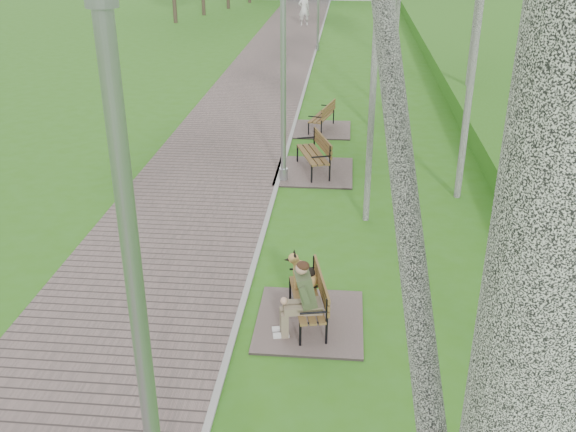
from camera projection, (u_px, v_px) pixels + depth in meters
name	position (u px, v px, depth m)	size (l,w,h in m)	color
walkway	(263.00, 79.00, 25.38)	(3.50, 67.00, 0.04)	#61544F
kerb	(307.00, 80.00, 25.23)	(0.10, 67.00, 0.05)	#999993
bench_main	(304.00, 301.00, 9.94)	(1.68, 1.86, 1.46)	#61544F
bench_second	(313.00, 164.00, 16.00)	(1.91, 2.12, 1.17)	#61544F
bench_third	(321.00, 124.00, 19.22)	(1.67, 1.85, 1.02)	#61544F
lamp_post_near	(146.00, 384.00, 4.82)	(0.22, 0.22, 5.61)	#919398
lamp_post_second	(283.00, 77.00, 14.53)	(0.21, 0.21, 5.41)	#919398
lamp_post_third	(318.00, 4.00, 30.04)	(0.18, 0.18, 4.57)	#919398
pedestrian_near	(304.00, 9.00, 37.56)	(0.69, 0.46, 1.90)	silver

